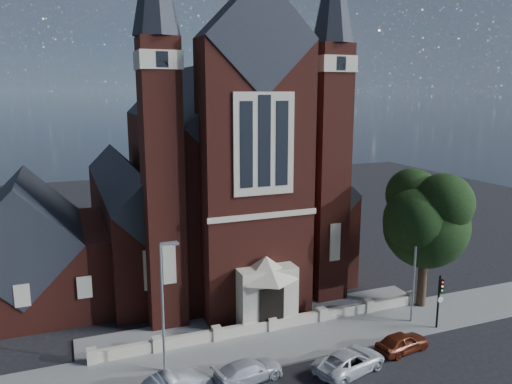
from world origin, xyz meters
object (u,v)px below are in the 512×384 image
at_px(church, 205,179).
at_px(car_silver_b, 248,371).
at_px(car_white_suv, 350,361).
at_px(parish_hall, 26,254).
at_px(street_tree, 430,221).
at_px(street_lamp_right, 416,262).
at_px(traffic_signal, 440,295).
at_px(car_dark_red, 402,342).
at_px(street_lamp_left, 164,300).

xyz_separation_m(church, car_silver_b, (-3.65, -21.57, -7.57)).
bearing_deg(car_white_suv, parish_hall, 29.59).
height_order(street_tree, car_silver_b, street_tree).
distance_m(street_lamp_right, traffic_signal, 2.71).
height_order(parish_hall, traffic_signal, parish_hall).
bearing_deg(car_dark_red, traffic_signal, -78.50).
height_order(traffic_signal, car_dark_red, traffic_signal).
bearing_deg(parish_hall, traffic_signal, -29.98).
relative_size(street_lamp_right, car_dark_red, 2.13).
relative_size(church, car_dark_red, 9.20).
height_order(church, car_white_suv, church).
distance_m(parish_hall, car_white_suv, 25.88).
bearing_deg(street_lamp_left, car_silver_b, -31.67).
distance_m(church, car_silver_b, 23.15).
relative_size(church, car_silver_b, 8.19).
bearing_deg(car_dark_red, car_silver_b, 78.05).
bearing_deg(church, street_lamp_left, -112.66).
distance_m(street_lamp_left, traffic_signal, 19.08).
distance_m(parish_hall, street_tree, 31.27).
relative_size(street_tree, street_lamp_left, 1.32).
bearing_deg(car_white_suv, church, -10.20).
xyz_separation_m(street_tree, traffic_signal, (-1.60, -3.28, -4.38)).
bearing_deg(parish_hall, car_dark_red, -37.02).
height_order(church, street_tree, church).
relative_size(parish_hall, car_dark_red, 3.21).
relative_size(street_lamp_left, car_white_suv, 1.69).
xyz_separation_m(church, street_lamp_right, (10.09, -18.94, -3.59)).
bearing_deg(street_tree, street_lamp_right, -145.74).
xyz_separation_m(traffic_signal, car_silver_b, (-14.65, -1.06, -1.96)).
bearing_deg(parish_hall, car_white_suv, -44.36).
distance_m(street_lamp_right, car_white_suv, 9.54).
height_order(parish_hall, car_silver_b, parish_hall).
relative_size(church, parish_hall, 2.86).
distance_m(traffic_signal, car_white_suv, 9.18).
xyz_separation_m(street_lamp_right, car_dark_red, (-3.33, -3.16, -3.95)).
bearing_deg(car_white_suv, street_lamp_right, -79.09).
xyz_separation_m(street_tree, street_lamp_left, (-20.51, -1.71, -2.36)).
bearing_deg(traffic_signal, street_lamp_right, 120.01).
height_order(street_tree, traffic_signal, street_tree).
distance_m(parish_hall, traffic_signal, 31.20).
xyz_separation_m(church, street_tree, (12.60, -17.23, -1.23)).
relative_size(parish_hall, street_tree, 1.14).
xyz_separation_m(street_lamp_left, car_silver_b, (4.26, -2.63, -3.98)).
xyz_separation_m(car_silver_b, car_dark_red, (10.40, -0.53, 0.03)).
bearing_deg(traffic_signal, car_dark_red, -159.48).
xyz_separation_m(car_silver_b, car_white_suv, (5.99, -1.31, 0.05)).
bearing_deg(street_lamp_right, church, 118.04).
xyz_separation_m(church, car_white_suv, (2.34, -22.88, -7.52)).
height_order(church, traffic_signal, church).
distance_m(street_tree, traffic_signal, 5.70).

